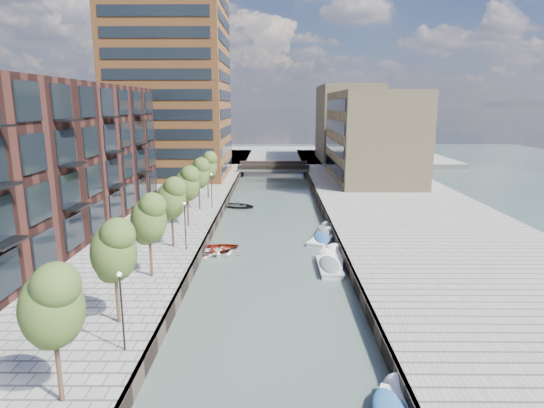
{
  "coord_description": "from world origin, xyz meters",
  "views": [
    {
      "loc": [
        0.3,
        -12.55,
        13.0
      ],
      "look_at": [
        0.0,
        30.65,
        3.5
      ],
      "focal_mm": 30.0,
      "sensor_mm": 36.0,
      "label": 1
    }
  ],
  "objects_px": {
    "tree_0": "(52,304)",
    "tree_6": "(207,165)",
    "car": "(347,179)",
    "motorboat_1": "(328,265)",
    "tree_1": "(114,249)",
    "sloop_3": "(221,255)",
    "motorboat_3": "(323,239)",
    "tree_2": "(149,217)",
    "bridge": "(274,168)",
    "motorboat_4": "(325,232)",
    "sloop_4": "(238,207)",
    "sloop_2": "(216,252)",
    "tree_3": "(171,197)",
    "motorboat_2": "(333,260)",
    "tree_5": "(198,173)",
    "tree_4": "(187,183)"
  },
  "relations": [
    {
      "from": "motorboat_1",
      "to": "motorboat_2",
      "type": "height_order",
      "value": "motorboat_2"
    },
    {
      "from": "motorboat_2",
      "to": "car",
      "type": "xyz_separation_m",
      "value": [
        6.09,
        32.46,
        1.64
      ]
    },
    {
      "from": "tree_0",
      "to": "car",
      "type": "xyz_separation_m",
      "value": [
        19.81,
        52.59,
        -3.57
      ]
    },
    {
      "from": "tree_1",
      "to": "motorboat_3",
      "type": "bearing_deg",
      "value": 54.59
    },
    {
      "from": "motorboat_1",
      "to": "tree_1",
      "type": "bearing_deg",
      "value": -138.93
    },
    {
      "from": "sloop_3",
      "to": "tree_4",
      "type": "bearing_deg",
      "value": 42.33
    },
    {
      "from": "motorboat_4",
      "to": "tree_1",
      "type": "bearing_deg",
      "value": -123.14
    },
    {
      "from": "tree_5",
      "to": "car",
      "type": "height_order",
      "value": "tree_5"
    },
    {
      "from": "tree_1",
      "to": "tree_3",
      "type": "height_order",
      "value": "same"
    },
    {
      "from": "tree_2",
      "to": "sloop_3",
      "type": "height_order",
      "value": "tree_2"
    },
    {
      "from": "motorboat_3",
      "to": "motorboat_4",
      "type": "distance_m",
      "value": 2.5
    },
    {
      "from": "sloop_2",
      "to": "car",
      "type": "distance_m",
      "value": 34.28
    },
    {
      "from": "sloop_4",
      "to": "motorboat_1",
      "type": "distance_m",
      "value": 23.88
    },
    {
      "from": "sloop_4",
      "to": "motorboat_2",
      "type": "xyz_separation_m",
      "value": [
        9.76,
        -20.38,
        0.1
      ]
    },
    {
      "from": "tree_0",
      "to": "car",
      "type": "bearing_deg",
      "value": 69.36
    },
    {
      "from": "tree_6",
      "to": "bridge",
      "type": "bearing_deg",
      "value": 71.9
    },
    {
      "from": "tree_6",
      "to": "motorboat_4",
      "type": "height_order",
      "value": "tree_6"
    },
    {
      "from": "tree_0",
      "to": "car",
      "type": "distance_m",
      "value": 56.31
    },
    {
      "from": "motorboat_4",
      "to": "motorboat_3",
      "type": "bearing_deg",
      "value": -101.42
    },
    {
      "from": "tree_6",
      "to": "motorboat_4",
      "type": "relative_size",
      "value": 1.27
    },
    {
      "from": "tree_3",
      "to": "car",
      "type": "height_order",
      "value": "tree_3"
    },
    {
      "from": "tree_2",
      "to": "tree_3",
      "type": "height_order",
      "value": "same"
    },
    {
      "from": "tree_6",
      "to": "motorboat_1",
      "type": "bearing_deg",
      "value": -60.81
    },
    {
      "from": "sloop_2",
      "to": "motorboat_4",
      "type": "height_order",
      "value": "motorboat_4"
    },
    {
      "from": "sloop_2",
      "to": "motorboat_4",
      "type": "relative_size",
      "value": 0.98
    },
    {
      "from": "bridge",
      "to": "motorboat_2",
      "type": "bearing_deg",
      "value": -83.77
    },
    {
      "from": "motorboat_4",
      "to": "tree_4",
      "type": "bearing_deg",
      "value": -178.25
    },
    {
      "from": "sloop_3",
      "to": "motorboat_3",
      "type": "relative_size",
      "value": 0.81
    },
    {
      "from": "sloop_4",
      "to": "tree_6",
      "type": "bearing_deg",
      "value": 90.15
    },
    {
      "from": "tree_0",
      "to": "tree_1",
      "type": "xyz_separation_m",
      "value": [
        0.0,
        7.0,
        0.0
      ]
    },
    {
      "from": "motorboat_1",
      "to": "bridge",
      "type": "bearing_deg",
      "value": 95.36
    },
    {
      "from": "tree_6",
      "to": "sloop_2",
      "type": "relative_size",
      "value": 1.29
    },
    {
      "from": "tree_1",
      "to": "tree_3",
      "type": "bearing_deg",
      "value": 90.0
    },
    {
      "from": "bridge",
      "to": "tree_6",
      "type": "bearing_deg",
      "value": -108.1
    },
    {
      "from": "tree_0",
      "to": "tree_6",
      "type": "xyz_separation_m",
      "value": [
        0.0,
        42.0,
        0.0
      ]
    },
    {
      "from": "bridge",
      "to": "tree_6",
      "type": "xyz_separation_m",
      "value": [
        -8.5,
        -26.0,
        3.92
      ]
    },
    {
      "from": "bridge",
      "to": "tree_2",
      "type": "relative_size",
      "value": 2.18
    },
    {
      "from": "motorboat_1",
      "to": "motorboat_4",
      "type": "bearing_deg",
      "value": 85.19
    },
    {
      "from": "car",
      "to": "motorboat_2",
      "type": "bearing_deg",
      "value": -107.54
    },
    {
      "from": "sloop_3",
      "to": "motorboat_1",
      "type": "height_order",
      "value": "motorboat_1"
    },
    {
      "from": "bridge",
      "to": "motorboat_4",
      "type": "distance_m",
      "value": 39.97
    },
    {
      "from": "tree_2",
      "to": "tree_3",
      "type": "bearing_deg",
      "value": 90.0
    },
    {
      "from": "tree_1",
      "to": "tree_5",
      "type": "height_order",
      "value": "same"
    },
    {
      "from": "motorboat_1",
      "to": "motorboat_2",
      "type": "relative_size",
      "value": 0.95
    },
    {
      "from": "tree_6",
      "to": "motorboat_2",
      "type": "height_order",
      "value": "tree_6"
    },
    {
      "from": "sloop_3",
      "to": "motorboat_3",
      "type": "xyz_separation_m",
      "value": [
        9.43,
        4.37,
        0.19
      ]
    },
    {
      "from": "tree_2",
      "to": "bridge",
      "type": "bearing_deg",
      "value": 81.05
    },
    {
      "from": "tree_5",
      "to": "tree_3",
      "type": "bearing_deg",
      "value": -90.0
    },
    {
      "from": "tree_6",
      "to": "motorboat_3",
      "type": "xyz_separation_m",
      "value": [
        13.49,
        -16.02,
        -5.11
      ]
    },
    {
      "from": "sloop_4",
      "to": "motorboat_3",
      "type": "distance_m",
      "value": 17.37
    }
  ]
}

